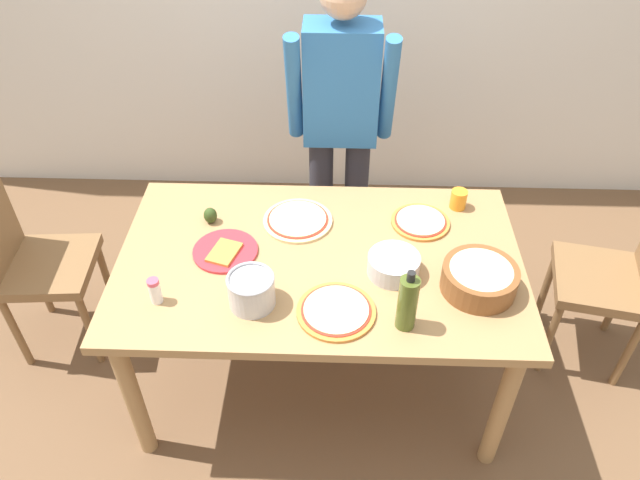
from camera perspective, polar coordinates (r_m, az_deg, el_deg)
name	(u,v)px	position (r m, az deg, el deg)	size (l,w,h in m)	color
ground	(320,374)	(2.98, -0.03, -12.47)	(8.00, 8.00, 0.00)	brown
dining_table	(320,274)	(2.47, -0.04, -3.23)	(1.60, 0.96, 0.76)	#A37A4C
person_cook	(340,121)	(2.91, 1.92, 11.11)	(0.49, 0.25, 1.62)	#2D2D38
chair_wooden_left	(28,256)	(3.04, -25.69, -1.39)	(0.43, 0.43, 0.95)	brown
chair_wooden_right	(622,272)	(2.97, 26.49, -2.72)	(0.47, 0.47, 0.95)	brown
pizza_raw_on_board	(298,220)	(2.57, -2.10, 1.89)	(0.29, 0.29, 0.02)	beige
pizza_cooked_on_tray	(336,311)	(2.20, 1.52, -6.65)	(0.29, 0.29, 0.02)	#C67A33
pizza_second_cooked	(420,222)	(2.60, 9.39, 1.72)	(0.25, 0.25, 0.02)	#C67A33
plate_with_slice	(225,251)	(2.45, -8.88, -1.04)	(0.26, 0.26, 0.02)	red
popcorn_bowl	(480,277)	(2.32, 14.75, -3.35)	(0.28, 0.28, 0.11)	brown
mixing_bowl_steel	(394,265)	(2.34, 6.91, -2.32)	(0.20, 0.20, 0.08)	#B7B7BC
olive_oil_bottle	(407,303)	(2.10, 8.20, -5.83)	(0.07, 0.07, 0.26)	#47561E
steel_pot	(251,290)	(2.20, -6.45, -4.69)	(0.17, 0.17, 0.13)	#B7B7BC
cup_orange	(458,199)	(2.70, 12.85, 3.75)	(0.07, 0.07, 0.09)	orange
salt_shaker	(155,291)	(2.28, -15.21, -4.61)	(0.04, 0.04, 0.11)	white
avocado	(210,215)	(2.59, -10.24, 2.29)	(0.06, 0.06, 0.07)	#2D4219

